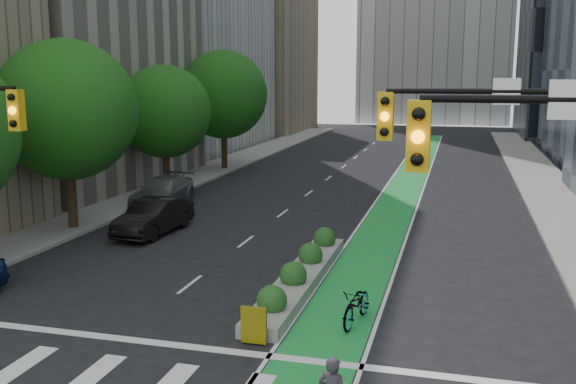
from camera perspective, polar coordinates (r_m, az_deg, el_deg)
The scene contains 12 objects.
ground at distance 16.61m, azimuth -9.12°, elevation -15.22°, with size 160.00×160.00×0.00m, color black.
sidewalk_left at distance 43.22m, azimuth -9.92°, elevation 0.80°, with size 3.60×90.00×0.15m, color gray.
sidewalk_right at distance 39.64m, azimuth 22.78°, elevation -0.72°, with size 3.60×90.00×0.15m, color gray.
bike_lane_paint at distance 44.32m, azimuth 10.59°, elevation 0.92°, with size 2.20×70.00×0.01m, color green.
building_tan_far at distance 84.05m, azimuth -3.32°, elevation 14.34°, with size 14.00×16.00×26.00m, color tan.
tree_mid at distance 30.95m, azimuth -19.09°, elevation 6.89°, with size 6.40×6.40×8.78m.
tree_midfar at distance 39.65m, azimuth -10.91°, elevation 7.01°, with size 5.60×5.60×7.76m.
tree_far at distance 48.80m, azimuth -5.78°, elevation 8.61°, with size 6.60×6.60×9.00m.
median_planter at distance 22.32m, azimuth 1.15°, elevation -7.28°, with size 1.20×10.26×1.10m.
bicycle at distance 19.02m, azimuth 6.14°, elevation -9.91°, with size 0.75×2.16×1.13m, color gray.
parked_car_left_mid at distance 29.79m, azimuth -11.85°, elevation -2.15°, with size 1.69×4.83×1.59m, color black.
parked_car_left_far at distance 36.22m, azimuth -11.06°, elevation 0.07°, with size 2.20×5.41×1.57m, color slate.
Camera 1 is at (6.29, -13.62, 7.13)m, focal length 40.00 mm.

